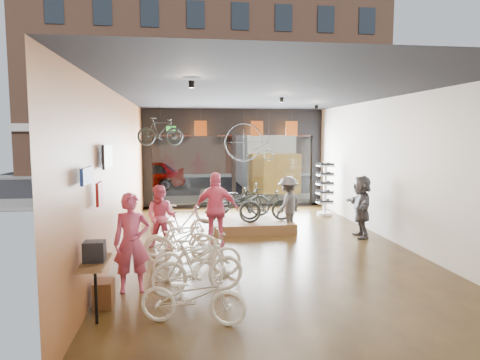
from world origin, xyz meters
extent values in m
cube|color=black|center=(0.00, 0.00, -0.02)|extent=(7.00, 12.00, 0.04)
cube|color=black|center=(0.00, 0.00, 3.82)|extent=(7.00, 12.00, 0.04)
cube|color=#B06F3F|center=(-3.52, 0.00, 1.90)|extent=(0.04, 12.00, 3.80)
cube|color=beige|center=(3.52, 0.00, 1.90)|extent=(0.04, 12.00, 3.80)
cube|color=beige|center=(0.00, -6.02, 1.90)|extent=(7.00, 0.04, 3.80)
cube|color=#198C26|center=(-2.40, 5.88, 3.05)|extent=(0.35, 0.06, 0.18)
cube|color=black|center=(0.00, 15.00, -0.01)|extent=(30.00, 18.00, 0.02)
cube|color=slate|center=(0.00, 7.20, 0.06)|extent=(30.00, 2.40, 0.12)
cube|color=slate|center=(0.00, 19.00, 0.06)|extent=(30.00, 2.00, 0.12)
cube|color=brown|center=(0.00, 21.50, 7.00)|extent=(26.00, 5.00, 14.00)
imported|color=gray|center=(-4.05, 12.00, 0.74)|extent=(4.36, 1.75, 1.48)
imported|color=silver|center=(-1.85, -4.43, 0.42)|extent=(1.71, 0.97, 0.85)
imported|color=silver|center=(-1.73, -3.25, 0.50)|extent=(1.74, 0.82, 1.01)
imported|color=silver|center=(-1.71, -2.45, 0.47)|extent=(1.86, 0.96, 0.93)
imported|color=silver|center=(-2.02, -1.31, 0.48)|extent=(1.62, 0.54, 0.96)
imported|color=silver|center=(-2.11, -0.74, 0.41)|extent=(1.59, 0.67, 0.82)
imported|color=silver|center=(-2.01, 0.47, 0.51)|extent=(1.73, 0.66, 1.01)
cube|color=#56311C|center=(-0.01, 1.76, 0.15)|extent=(2.40, 1.80, 0.30)
imported|color=black|center=(-0.70, 1.34, 0.79)|extent=(1.90, 0.70, 0.99)
imported|color=black|center=(0.43, 1.65, 0.77)|extent=(1.62, 0.75, 0.94)
imported|color=black|center=(-0.22, 2.48, 0.79)|extent=(1.97, 1.00, 0.99)
imported|color=#CC4C72|center=(-2.89, -2.94, 0.89)|extent=(0.71, 0.52, 1.79)
imported|color=#CC4C72|center=(-2.51, -0.10, 0.79)|extent=(0.88, 0.75, 1.59)
imported|color=#CC4C72|center=(-1.15, -0.03, 0.94)|extent=(1.17, 0.66, 1.89)
imported|color=#3F3F44|center=(1.03, 1.31, 0.81)|extent=(1.17, 1.16, 1.62)
imported|color=#3F3F44|center=(2.87, 0.43, 0.86)|extent=(0.71, 1.64, 1.71)
imported|color=black|center=(-2.71, 4.20, 2.93)|extent=(1.64, 0.90, 0.95)
cube|color=#CC5919|center=(-1.31, 5.20, 3.05)|extent=(0.45, 0.03, 0.55)
cube|color=#CC5919|center=(0.79, 5.20, 3.05)|extent=(0.45, 0.03, 0.55)
cube|color=#CC5919|center=(2.10, 5.20, 3.05)|extent=(0.45, 0.03, 0.55)
camera|label=1|loc=(-1.96, -10.59, 2.80)|focal=32.00mm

